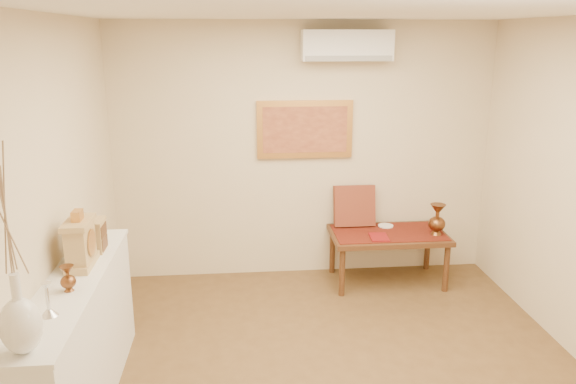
{
  "coord_description": "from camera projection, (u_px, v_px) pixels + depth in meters",
  "views": [
    {
      "loc": [
        -0.71,
        -3.54,
        2.55
      ],
      "look_at": [
        -0.28,
        1.15,
        1.23
      ],
      "focal_mm": 35.0,
      "sensor_mm": 36.0,
      "label": 1
    }
  ],
  "objects": [
    {
      "name": "candlestick",
      "position": [
        48.0,
        299.0,
        3.22
      ],
      "size": [
        0.1,
        0.1,
        0.21
      ],
      "primitive_type": null,
      "color": "silver",
      "rests_on": "display_ledge"
    },
    {
      "name": "mantel_clock",
      "position": [
        80.0,
        243.0,
        3.9
      ],
      "size": [
        0.17,
        0.36,
        0.41
      ],
      "color": "tan",
      "rests_on": "display_ledge"
    },
    {
      "name": "menu",
      "position": [
        379.0,
        237.0,
        5.71
      ],
      "size": [
        0.2,
        0.26,
        0.01
      ],
      "primitive_type": "cube",
      "rotation": [
        0.0,
        0.0,
        -0.07
      ],
      "color": "maroon",
      "rests_on": "table_cloth"
    },
    {
      "name": "cushion",
      "position": [
        354.0,
        206.0,
        6.03
      ],
      "size": [
        0.44,
        0.19,
        0.45
      ],
      "primitive_type": "cube",
      "rotation": [
        -0.21,
        0.0,
        0.0
      ],
      "color": "#5C1218",
      "rests_on": "table_cloth"
    },
    {
      "name": "brass_urn_small",
      "position": [
        67.0,
        275.0,
        3.54
      ],
      "size": [
        0.1,
        0.1,
        0.22
      ],
      "primitive_type": null,
      "color": "brown",
      "rests_on": "display_ledge"
    },
    {
      "name": "ac_unit",
      "position": [
        347.0,
        46.0,
        5.55
      ],
      "size": [
        0.9,
        0.25,
        0.3
      ],
      "color": "white",
      "rests_on": "wall_back"
    },
    {
      "name": "table_cloth",
      "position": [
        388.0,
        232.0,
        5.88
      ],
      "size": [
        1.14,
        0.59,
        0.01
      ],
      "primitive_type": "cube",
      "color": "#5F1B0F",
      "rests_on": "low_table"
    },
    {
      "name": "wall_left",
      "position": [
        38.0,
        229.0,
        3.6
      ],
      "size": [
        0.02,
        4.5,
        2.7
      ],
      "primitive_type": "cube",
      "color": "beige",
      "rests_on": "ground"
    },
    {
      "name": "plate",
      "position": [
        386.0,
        226.0,
        6.05
      ],
      "size": [
        0.17,
        0.17,
        0.01
      ],
      "primitive_type": "cylinder",
      "color": "white",
      "rests_on": "table_cloth"
    },
    {
      "name": "brass_urn_tall",
      "position": [
        437.0,
        216.0,
        5.76
      ],
      "size": [
        0.18,
        0.18,
        0.4
      ],
      "primitive_type": null,
      "color": "brown",
      "rests_on": "table_cloth"
    },
    {
      "name": "wall_back",
      "position": [
        304.0,
        152.0,
        5.94
      ],
      "size": [
        4.0,
        0.02,
        2.7
      ],
      "primitive_type": "cube",
      "color": "beige",
      "rests_on": "ground"
    },
    {
      "name": "wooden_chest",
      "position": [
        94.0,
        235.0,
        4.2
      ],
      "size": [
        0.16,
        0.21,
        0.24
      ],
      "color": "tan",
      "rests_on": "display_ledge"
    },
    {
      "name": "low_table",
      "position": [
        388.0,
        239.0,
        5.89
      ],
      "size": [
        1.2,
        0.7,
        0.55
      ],
      "color": "#522E18",
      "rests_on": "floor"
    },
    {
      "name": "white_vase",
      "position": [
        11.0,
        252.0,
        2.73
      ],
      "size": [
        0.21,
        0.21,
        1.1
      ],
      "primitive_type": null,
      "color": "white",
      "rests_on": "display_ledge"
    },
    {
      "name": "ceiling",
      "position": [
        351.0,
        9.0,
        3.42
      ],
      "size": [
        4.5,
        4.5,
        0.0
      ],
      "primitive_type": "plane",
      "rotation": [
        3.14,
        0.0,
        0.0
      ],
      "color": "white",
      "rests_on": "ground"
    },
    {
      "name": "painting",
      "position": [
        305.0,
        129.0,
        5.85
      ],
      "size": [
        1.0,
        0.06,
        0.6
      ],
      "color": "#C98A40",
      "rests_on": "wall_back"
    },
    {
      "name": "display_ledge",
      "position": [
        79.0,
        346.0,
        3.85
      ],
      "size": [
        0.37,
        2.02,
        0.98
      ],
      "color": "white",
      "rests_on": "floor"
    }
  ]
}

